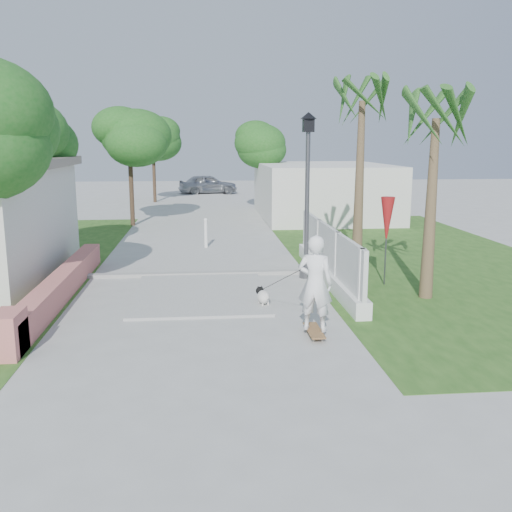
{
  "coord_description": "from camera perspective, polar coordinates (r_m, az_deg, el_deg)",
  "views": [
    {
      "loc": [
        0.08,
        -9.59,
        3.69
      ],
      "look_at": [
        1.3,
        3.19,
        1.1
      ],
      "focal_mm": 40.0,
      "sensor_mm": 36.0,
      "label": 1
    }
  ],
  "objects": [
    {
      "name": "curb",
      "position": [
        16.01,
        -5.6,
        -1.79
      ],
      "size": [
        6.5,
        0.25,
        0.1
      ],
      "primitive_type": "cube",
      "color": "#999993",
      "rests_on": "ground"
    },
    {
      "name": "palm_near",
      "position": [
        13.85,
        17.52,
        11.98
      ],
      "size": [
        1.8,
        1.8,
        4.7
      ],
      "color": "brown",
      "rests_on": "ground"
    },
    {
      "name": "patio_umbrella",
      "position": [
        14.99,
        12.97,
        3.43
      ],
      "size": [
        0.36,
        0.36,
        2.3
      ],
      "color": "#59595E",
      "rests_on": "ground"
    },
    {
      "name": "grass_right",
      "position": [
        19.26,
        15.72,
        -0.06
      ],
      "size": [
        8.0,
        20.0,
        0.01
      ],
      "primitive_type": "cube",
      "color": "#2A551B",
      "rests_on": "ground"
    },
    {
      "name": "bollard",
      "position": [
        19.84,
        -5.04,
        2.35
      ],
      "size": [
        0.14,
        0.14,
        1.09
      ],
      "color": "white",
      "rests_on": "ground"
    },
    {
      "name": "lattice_fence",
      "position": [
        15.29,
        7.2,
        -0.56
      ],
      "size": [
        0.35,
        7.0,
        1.5
      ],
      "color": "white",
      "rests_on": "ground"
    },
    {
      "name": "ground",
      "position": [
        10.28,
        -5.63,
        -9.69
      ],
      "size": [
        90.0,
        90.0,
        0.0
      ],
      "primitive_type": "plane",
      "color": "#B7B7B2",
      "rests_on": "ground"
    },
    {
      "name": "palm_far",
      "position": [
        16.73,
        10.54,
        13.94
      ],
      "size": [
        1.8,
        1.8,
        5.3
      ],
      "color": "brown",
      "rests_on": "ground"
    },
    {
      "name": "pink_wall",
      "position": [
        13.99,
        -19.3,
        -3.23
      ],
      "size": [
        0.45,
        8.2,
        0.8
      ],
      "color": "#C76566",
      "rests_on": "ground"
    },
    {
      "name": "parked_car",
      "position": [
        40.88,
        -4.82,
        7.17
      ],
      "size": [
        4.33,
        2.47,
        1.39
      ],
      "primitive_type": "imported",
      "rotation": [
        0.0,
        0.0,
        1.78
      ],
      "color": "#A1A5A8",
      "rests_on": "ground"
    },
    {
      "name": "path_strip",
      "position": [
        29.82,
        -5.57,
        4.3
      ],
      "size": [
        3.2,
        36.0,
        0.06
      ],
      "primitive_type": "cube",
      "color": "#B7B7B2",
      "rests_on": "ground"
    },
    {
      "name": "tree_path_right",
      "position": [
        29.74,
        0.63,
        11.03
      ],
      "size": [
        3.0,
        3.0,
        4.79
      ],
      "color": "#4C3826",
      "rests_on": "ground"
    },
    {
      "name": "building_right",
      "position": [
        28.32,
        6.68,
        6.49
      ],
      "size": [
        6.0,
        8.0,
        2.6
      ],
      "primitive_type": "cube",
      "color": "silver",
      "rests_on": "ground"
    },
    {
      "name": "dog",
      "position": [
        12.98,
        0.7,
        -4.02
      ],
      "size": [
        0.4,
        0.62,
        0.44
      ],
      "rotation": [
        0.0,
        0.0,
        0.27
      ],
      "color": "white",
      "rests_on": "ground"
    },
    {
      "name": "street_lamp",
      "position": [
        15.4,
        5.15,
        6.65
      ],
      "size": [
        0.44,
        0.44,
        4.44
      ],
      "color": "#59595E",
      "rests_on": "ground"
    },
    {
      "name": "skateboarder",
      "position": [
        11.6,
        3.53,
        -2.61
      ],
      "size": [
        1.16,
        2.78,
        1.97
      ],
      "rotation": [
        0.0,
        0.0,
        2.72
      ],
      "color": "olive",
      "rests_on": "ground"
    },
    {
      "name": "tree_left_mid",
      "position": [
        18.91,
        -22.91,
        9.94
      ],
      "size": [
        3.2,
        3.2,
        4.85
      ],
      "color": "#4C3826",
      "rests_on": "ground"
    },
    {
      "name": "tree_path_far",
      "position": [
        35.69,
        -10.25,
        11.44
      ],
      "size": [
        3.2,
        3.2,
        5.17
      ],
      "color": "#4C3826",
      "rests_on": "ground"
    },
    {
      "name": "tree_path_left",
      "position": [
        25.76,
        -12.52,
        11.43
      ],
      "size": [
        3.4,
        3.4,
        5.23
      ],
      "color": "#4C3826",
      "rests_on": "ground"
    }
  ]
}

